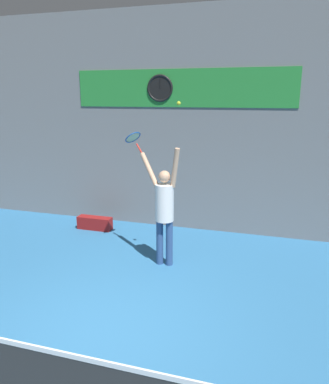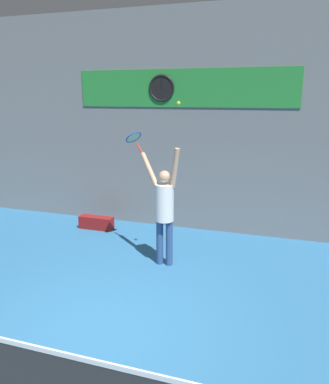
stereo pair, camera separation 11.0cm
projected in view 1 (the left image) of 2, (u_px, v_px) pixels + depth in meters
ground_plane at (92, 340)px, 4.91m from camera, size 18.00×18.00×0.00m
back_wall at (181, 123)px, 8.55m from camera, size 18.00×0.10×5.00m
sponsor_banner at (181, 88)px, 8.30m from camera, size 5.02×0.02×0.83m
scoreboard_clock at (160, 88)px, 8.42m from camera, size 0.61×0.06×0.61m
court_net at (19, 383)px, 3.50m from camera, size 7.28×0.07×1.06m
tennis_player at (164, 207)px, 6.85m from camera, size 0.91×0.54×2.24m
tennis_racket at (133, 138)px, 7.15m from camera, size 0.44×0.41×0.41m
tennis_ball at (179, 103)px, 6.15m from camera, size 0.07×0.07×0.07m
equipment_bag at (95, 223)px, 8.94m from camera, size 0.83×0.25×0.30m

